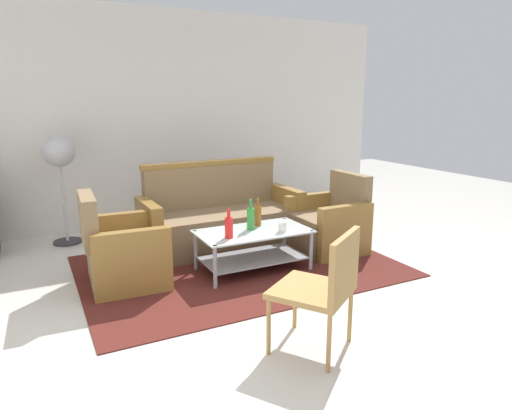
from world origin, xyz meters
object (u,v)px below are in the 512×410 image
object	(u,v)px
armchair_left	(123,254)
cup	(282,227)
armchair_right	(329,225)
bottle_red	(229,227)
bottle_brown	(258,215)
pedestal_fan	(60,158)
coffee_table	(253,244)
wicker_chair	(325,283)
bottle_green	(251,218)
couch	(221,220)

from	to	relation	value
armchair_left	cup	xyz separation A→B (m)	(1.44, -0.41, 0.17)
armchair_right	bottle_red	xyz separation A→B (m)	(-1.34, -0.28, 0.23)
bottle_brown	pedestal_fan	size ratio (longest dim) A/B	0.23
coffee_table	bottle_brown	xyz separation A→B (m)	(0.12, 0.14, 0.25)
wicker_chair	bottle_brown	bearing A→B (deg)	43.59
armchair_right	bottle_brown	xyz separation A→B (m)	(-0.92, -0.04, 0.23)
bottle_red	bottle_green	bearing A→B (deg)	27.54
coffee_table	cup	size ratio (longest dim) A/B	11.00
couch	coffee_table	distance (m)	0.83
bottle_brown	bottle_green	size ratio (longest dim) A/B	0.93
couch	cup	distance (m)	1.03
bottle_red	pedestal_fan	bearing A→B (deg)	123.71
bottle_green	pedestal_fan	bearing A→B (deg)	132.06
armchair_right	coffee_table	world-z (taller)	armchair_right
couch	bottle_red	world-z (taller)	couch
armchair_right	coffee_table	bearing A→B (deg)	99.02
bottle_red	coffee_table	bearing A→B (deg)	19.59
bottle_red	bottle_green	world-z (taller)	bottle_green
armchair_left	pedestal_fan	bearing A→B (deg)	-163.94
armchair_right	bottle_green	size ratio (longest dim) A/B	2.77
coffee_table	bottle_green	world-z (taller)	bottle_green
armchair_left	coffee_table	size ratio (longest dim) A/B	0.77
armchair_right	bottle_red	bearing A→B (deg)	101.39
armchair_left	pedestal_fan	world-z (taller)	pedestal_fan
wicker_chair	couch	bearing A→B (deg)	49.99
armchair_right	bottle_green	distance (m)	1.08
bottle_red	armchair_left	bearing A→B (deg)	158.56
armchair_left	armchair_right	bearing A→B (deg)	91.06
bottle_brown	wicker_chair	distance (m)	1.73
cup	bottle_red	bearing A→B (deg)	174.04
couch	bottle_brown	bearing A→B (deg)	98.69
cup	pedestal_fan	world-z (taller)	pedestal_fan
couch	bottle_green	xyz separation A→B (m)	(-0.01, -0.78, 0.21)
pedestal_fan	armchair_right	bearing A→B (deg)	-31.70
pedestal_fan	wicker_chair	distance (m)	3.62
coffee_table	bottle_red	distance (m)	0.41
bottle_brown	cup	world-z (taller)	bottle_brown
armchair_left	bottle_brown	world-z (taller)	armchair_left
cup	pedestal_fan	distance (m)	2.71
coffee_table	couch	bearing A→B (deg)	89.79
couch	cup	xyz separation A→B (m)	(0.23, -1.00, 0.14)
bottle_red	wicker_chair	size ratio (longest dim) A/B	0.33
coffee_table	pedestal_fan	bearing A→B (deg)	131.32
armchair_left	wicker_chair	size ratio (longest dim) A/B	1.01
armchair_right	pedestal_fan	size ratio (longest dim) A/B	0.67
couch	armchair_right	xyz separation A→B (m)	(1.04, -0.66, -0.03)
armchair_left	bottle_green	world-z (taller)	armchair_left
cup	wicker_chair	xyz separation A→B (m)	(-0.48, -1.38, 0.03)
bottle_red	cup	distance (m)	0.54
pedestal_fan	coffee_table	bearing A→B (deg)	-48.68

